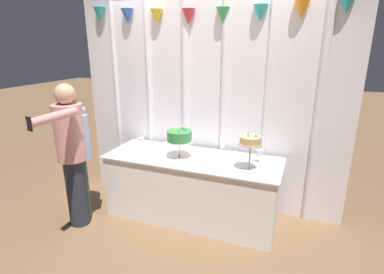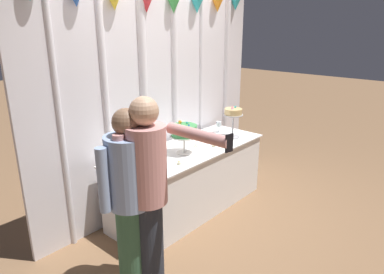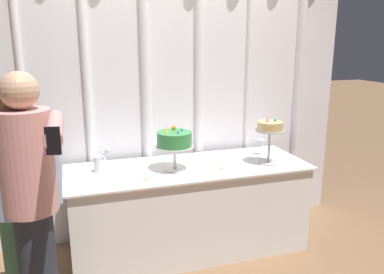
# 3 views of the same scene
# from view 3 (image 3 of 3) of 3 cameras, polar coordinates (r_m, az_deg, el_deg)

# --- Properties ---
(ground_plane) EXTENTS (24.00, 24.00, 0.00)m
(ground_plane) POSITION_cam_3_polar(r_m,az_deg,el_deg) (3.45, 0.06, -16.89)
(ground_plane) COLOR #846042
(draped_curtain) EXTENTS (3.33, 0.16, 2.63)m
(draped_curtain) POSITION_cam_3_polar(r_m,az_deg,el_deg) (3.51, -2.42, 7.58)
(draped_curtain) COLOR white
(draped_curtain) RESTS_ON ground_plane
(cake_table) EXTENTS (2.00, 0.73, 0.76)m
(cake_table) POSITION_cam_3_polar(r_m,az_deg,el_deg) (3.36, -0.46, -10.48)
(cake_table) COLOR white
(cake_table) RESTS_ON ground_plane
(cake_display_nearleft) EXTENTS (0.30, 0.30, 0.37)m
(cake_display_nearleft) POSITION_cam_3_polar(r_m,az_deg,el_deg) (3.06, -2.61, -0.57)
(cake_display_nearleft) COLOR silver
(cake_display_nearleft) RESTS_ON cake_table
(cake_display_nearright) EXTENTS (0.24, 0.24, 0.41)m
(cake_display_nearright) POSITION_cam_3_polar(r_m,az_deg,el_deg) (3.28, 11.41, 1.01)
(cake_display_nearright) COLOR #B2B2B7
(cake_display_nearright) RESTS_ON cake_table
(wine_glass) EXTENTS (0.07, 0.07, 0.14)m
(wine_glass) POSITION_cam_3_polar(r_m,az_deg,el_deg) (3.57, 10.09, -0.95)
(wine_glass) COLOR silver
(wine_glass) RESTS_ON cake_table
(flower_vase) EXTENTS (0.13, 0.12, 0.21)m
(flower_vase) POSITION_cam_3_polar(r_m,az_deg,el_deg) (3.15, -13.35, -3.72)
(flower_vase) COLOR silver
(flower_vase) RESTS_ON cake_table
(tealight_far_left) EXTENTS (0.05, 0.05, 0.04)m
(tealight_far_left) POSITION_cam_3_polar(r_m,az_deg,el_deg) (2.92, -6.76, -6.19)
(tealight_far_left) COLOR beige
(tealight_far_left) RESTS_ON cake_table
(tealight_near_left) EXTENTS (0.04, 0.04, 0.03)m
(tealight_near_left) POSITION_cam_3_polar(r_m,az_deg,el_deg) (3.23, 1.28, -4.13)
(tealight_near_left) COLOR beige
(tealight_near_left) RESTS_ON cake_table
(tealight_near_right) EXTENTS (0.05, 0.05, 0.04)m
(tealight_near_right) POSITION_cam_3_polar(r_m,az_deg,el_deg) (3.14, 4.60, -4.63)
(tealight_near_right) COLOR beige
(tealight_near_right) RESTS_ON cake_table
(guest_man_dark_suit) EXTENTS (0.52, 0.38, 1.53)m
(guest_man_dark_suit) POSITION_cam_3_polar(r_m,az_deg,el_deg) (2.62, -24.24, -8.47)
(guest_man_dark_suit) COLOR #3D6B4C
(guest_man_dark_suit) RESTS_ON ground_plane
(guest_girl_blue_dress) EXTENTS (0.44, 0.83, 1.62)m
(guest_girl_blue_dress) POSITION_cam_3_polar(r_m,az_deg,el_deg) (2.48, -22.76, -7.74)
(guest_girl_blue_dress) COLOR #282D38
(guest_girl_blue_dress) RESTS_ON ground_plane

